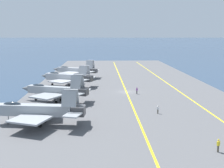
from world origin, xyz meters
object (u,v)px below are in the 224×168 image
Objects in this scene: parked_jet_nearest at (37,110)px; parked_jet_second at (55,90)px; parked_jet_fourth at (75,70)px; parked_jet_third at (67,77)px; crew_white_vest at (158,109)px; crew_yellow_vest at (218,145)px; crew_purple_vest at (137,90)px.

parked_jet_nearest is 16.05m from parked_jet_second.
parked_jet_third is at bearing 176.20° from parked_jet_fourth.
crew_white_vest is at bearing -156.26° from parked_jet_fourth.
crew_yellow_vest is (-11.96, -25.88, -1.58)m from parked_jet_nearest.
parked_jet_fourth reaches higher than crew_yellow_vest.
parked_jet_third is at bearing -1.24° from parked_jet_nearest.
parked_jet_second is at bearing 64.46° from crew_white_vest.
crew_yellow_vest is 18.39m from crew_white_vest.
parked_jet_third is 35.59m from crew_white_vest.
parked_jet_nearest is 9.81× the size of crew_purple_vest.
parked_jet_second is 9.19× the size of crew_yellow_vest.
crew_yellow_vest is at bearing -166.53° from crew_white_vest.
parked_jet_third is (18.67, -0.32, 0.01)m from parked_jet_second.
parked_jet_third is 16.22m from parked_jet_fourth.
parked_jet_third is at bearing 35.91° from crew_white_vest.
parked_jet_fourth is at bearing -3.80° from parked_jet_third.
crew_yellow_vest is at bearing -151.70° from parked_jet_third.
parked_jet_nearest reaches higher than crew_purple_vest.
parked_jet_fourth is (34.85, -1.40, -0.01)m from parked_jet_second.
parked_jet_second is 37.88m from crew_yellow_vest.
parked_jet_third is at bearing -0.98° from parked_jet_second.
parked_jet_fourth is 49.16m from crew_white_vest.
crew_yellow_vest is (-62.85, -24.06, -1.65)m from parked_jet_fourth.
parked_jet_second is 18.67m from parked_jet_third.
parked_jet_fourth is 9.93× the size of crew_white_vest.
parked_jet_nearest reaches higher than crew_yellow_vest.
parked_jet_second is at bearing 42.27° from crew_yellow_vest.
parked_jet_second is 0.99× the size of parked_jet_third.
crew_purple_vest is at bearing -120.11° from parked_jet_third.
crew_white_vest is (-44.97, -19.77, -1.71)m from parked_jet_fourth.
crew_yellow_vest is at bearing -170.28° from crew_purple_vest.
crew_white_vest is at bearing -174.15° from crew_purple_vest.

